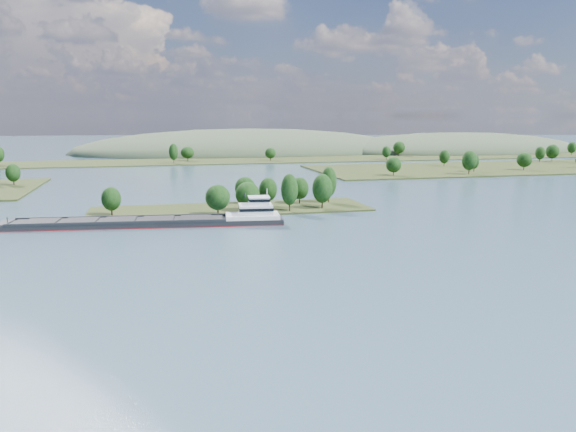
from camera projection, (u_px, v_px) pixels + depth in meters
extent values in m
plane|color=#364B5D|center=(264.00, 247.00, 146.09)|extent=(1800.00, 1800.00, 0.00)
cube|color=#273216|center=(231.00, 210.00, 203.46)|extent=(100.00, 30.00, 1.20)
cylinder|color=black|center=(289.00, 205.00, 196.85)|extent=(0.50, 0.50, 4.31)
ellipsoid|color=black|center=(289.00, 189.00, 195.88)|extent=(6.11, 6.11, 11.07)
cylinder|color=black|center=(245.00, 199.00, 215.05)|extent=(0.50, 0.50, 3.30)
ellipsoid|color=black|center=(245.00, 188.00, 214.32)|extent=(8.00, 8.00, 8.49)
cylinder|color=black|center=(248.00, 206.00, 197.50)|extent=(0.50, 0.50, 3.33)
ellipsoid|color=black|center=(248.00, 194.00, 196.75)|extent=(8.72, 8.72, 8.57)
cylinder|color=black|center=(268.00, 201.00, 209.25)|extent=(0.50, 0.50, 3.40)
ellipsoid|color=black|center=(268.00, 189.00, 208.49)|extent=(6.84, 6.84, 8.75)
cylinder|color=black|center=(218.00, 210.00, 189.19)|extent=(0.50, 0.50, 3.38)
ellipsoid|color=black|center=(218.00, 197.00, 188.43)|extent=(8.36, 8.36, 8.68)
cylinder|color=black|center=(112.00, 211.00, 188.70)|extent=(0.50, 0.50, 3.14)
ellipsoid|color=black|center=(111.00, 199.00, 188.00)|extent=(6.51, 6.51, 8.08)
cylinder|color=black|center=(267.00, 201.00, 209.29)|extent=(0.50, 0.50, 3.26)
ellipsoid|color=black|center=(267.00, 190.00, 208.56)|extent=(5.75, 5.75, 8.37)
cylinder|color=black|center=(329.00, 197.00, 216.18)|extent=(0.50, 0.50, 4.54)
ellipsoid|color=black|center=(329.00, 182.00, 215.17)|extent=(6.04, 6.04, 11.69)
cylinder|color=black|center=(322.00, 203.00, 202.52)|extent=(0.50, 0.50, 4.09)
ellipsoid|color=black|center=(322.00, 188.00, 201.61)|extent=(7.39, 7.39, 10.52)
cylinder|color=black|center=(300.00, 199.00, 214.18)|extent=(0.50, 0.50, 3.27)
ellipsoid|color=black|center=(300.00, 188.00, 213.44)|extent=(7.07, 7.07, 8.42)
cylinder|color=black|center=(14.00, 182.00, 268.90)|extent=(0.50, 0.50, 3.35)
ellipsoid|color=black|center=(13.00, 173.00, 268.15)|extent=(6.83, 6.83, 8.63)
cube|color=#273216|center=(551.00, 167.00, 371.88)|extent=(320.00, 90.00, 1.60)
cylinder|color=black|center=(393.00, 172.00, 312.47)|extent=(0.50, 0.50, 3.37)
ellipsoid|color=black|center=(394.00, 165.00, 311.72)|extent=(8.57, 8.57, 8.67)
cylinder|color=black|center=(552.00, 159.00, 409.61)|extent=(0.50, 0.50, 4.03)
ellipsoid|color=black|center=(552.00, 151.00, 408.70)|extent=(9.37, 9.37, 10.37)
cylinder|color=black|center=(524.00, 167.00, 343.88)|extent=(0.50, 0.50, 3.56)
ellipsoid|color=black|center=(524.00, 160.00, 343.08)|extent=(9.14, 9.14, 9.15)
cylinder|color=black|center=(469.00, 170.00, 319.23)|extent=(0.50, 0.50, 4.42)
ellipsoid|color=black|center=(469.00, 160.00, 318.24)|extent=(8.49, 8.49, 11.38)
cylinder|color=black|center=(474.00, 169.00, 334.28)|extent=(0.50, 0.50, 3.38)
ellipsoid|color=black|center=(474.00, 162.00, 333.52)|extent=(5.38, 5.38, 8.69)
cylinder|color=black|center=(444.00, 164.00, 369.91)|extent=(0.50, 0.50, 3.54)
ellipsoid|color=black|center=(444.00, 157.00, 369.12)|extent=(6.84, 6.84, 9.10)
cylinder|color=black|center=(540.00, 160.00, 402.27)|extent=(0.50, 0.50, 3.67)
ellipsoid|color=black|center=(540.00, 153.00, 401.45)|extent=(6.87, 6.87, 9.43)
cube|color=#273216|center=(190.00, 162.00, 413.85)|extent=(900.00, 60.00, 1.20)
cylinder|color=black|center=(386.00, 157.00, 428.50)|extent=(0.50, 0.50, 3.36)
ellipsoid|color=black|center=(386.00, 152.00, 427.75)|extent=(6.60, 6.60, 8.63)
cylinder|color=black|center=(188.00, 158.00, 416.64)|extent=(0.50, 0.50, 3.45)
ellipsoid|color=black|center=(187.00, 153.00, 415.86)|extent=(9.95, 9.95, 8.87)
cylinder|color=black|center=(571.00, 153.00, 476.28)|extent=(0.50, 0.50, 3.71)
ellipsoid|color=black|center=(572.00, 147.00, 475.45)|extent=(7.21, 7.21, 9.53)
cylinder|color=black|center=(399.00, 153.00, 468.88)|extent=(0.50, 0.50, 3.92)
ellipsoid|color=black|center=(399.00, 147.00, 468.00)|extent=(9.99, 9.99, 10.09)
cylinder|color=black|center=(270.00, 158.00, 418.82)|extent=(0.50, 0.50, 3.13)
ellipsoid|color=black|center=(270.00, 153.00, 418.12)|extent=(8.09, 8.09, 8.05)
cylinder|color=black|center=(174.00, 160.00, 394.68)|extent=(0.50, 0.50, 4.54)
ellipsoid|color=black|center=(173.00, 152.00, 393.66)|extent=(6.39, 6.39, 11.69)
ellipsoid|color=#374730|center=(457.00, 151.00, 541.45)|extent=(260.00, 140.00, 36.00)
ellipsoid|color=#374730|center=(247.00, 152.00, 523.48)|extent=(320.00, 160.00, 44.00)
cube|color=black|center=(148.00, 224.00, 174.20)|extent=(84.45, 19.90, 2.30)
cube|color=maroon|center=(148.00, 225.00, 174.28)|extent=(84.68, 20.13, 0.26)
cube|color=black|center=(123.00, 217.00, 177.92)|extent=(64.58, 7.77, 0.84)
cube|color=black|center=(117.00, 223.00, 167.89)|extent=(64.58, 7.77, 0.84)
cube|color=black|center=(120.00, 220.00, 172.93)|extent=(63.52, 16.48, 0.31)
cube|color=black|center=(42.00, 221.00, 170.03)|extent=(10.34, 9.60, 0.37)
cube|color=black|center=(81.00, 220.00, 171.45)|extent=(10.34, 9.60, 0.37)
cube|color=black|center=(120.00, 219.00, 172.88)|extent=(10.34, 9.60, 0.37)
cube|color=black|center=(158.00, 218.00, 174.30)|extent=(10.34, 9.60, 0.37)
cube|color=black|center=(196.00, 218.00, 175.72)|extent=(10.34, 9.60, 0.37)
cube|color=black|center=(4.00, 226.00, 168.89)|extent=(4.19, 9.72, 2.10)
cylinder|color=black|center=(7.00, 221.00, 168.76)|extent=(0.28, 0.28, 2.30)
cube|color=white|center=(252.00, 216.00, 177.90)|extent=(17.79, 11.89, 1.26)
cube|color=white|center=(256.00, 209.00, 177.66)|extent=(11.36, 9.51, 3.14)
cube|color=black|center=(256.00, 208.00, 177.58)|extent=(11.59, 9.74, 0.94)
cube|color=white|center=(259.00, 201.00, 177.31)|extent=(6.96, 6.96, 2.30)
cube|color=black|center=(259.00, 199.00, 177.23)|extent=(7.19, 7.19, 0.84)
cube|color=white|center=(259.00, 197.00, 177.08)|extent=(7.42, 7.42, 0.21)
cylinder|color=white|center=(267.00, 193.00, 177.19)|extent=(0.23, 0.23, 2.72)
cylinder|color=black|center=(245.00, 195.00, 179.60)|extent=(0.58, 0.58, 1.26)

